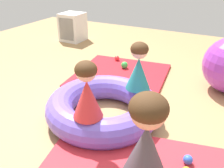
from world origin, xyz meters
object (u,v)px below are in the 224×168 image
at_px(play_ball_blue, 188,160).
at_px(play_ball_green, 124,65).
at_px(play_ball_red, 117,58).
at_px(child_in_red, 87,91).
at_px(child_in_teal, 139,67).
at_px(storage_cube, 72,27).
at_px(adult_seated, 146,142).
at_px(inflatable_cushion, 103,107).

bearing_deg(play_ball_blue, play_ball_green, 129.62).
height_order(play_ball_green, play_ball_red, play_ball_green).
relative_size(child_in_red, child_in_teal, 1.02).
bearing_deg(child_in_teal, play_ball_green, 169.80).
height_order(child_in_red, play_ball_blue, child_in_red).
distance_m(child_in_teal, storage_cube, 2.94).
height_order(adult_seated, play_ball_green, adult_seated).
distance_m(child_in_red, storage_cube, 3.32).
bearing_deg(inflatable_cushion, adult_seated, -41.68).
xyz_separation_m(inflatable_cushion, play_ball_blue, (0.95, -0.30, -0.06)).
xyz_separation_m(adult_seated, play_ball_blue, (0.26, 0.32, -0.32)).
distance_m(child_in_red, play_ball_green, 1.77).
bearing_deg(play_ball_red, child_in_red, -70.75).
xyz_separation_m(inflatable_cushion, child_in_red, (0.07, -0.39, 0.39)).
bearing_deg(play_ball_red, storage_cube, 153.21).
bearing_deg(storage_cube, inflatable_cushion, -48.21).
distance_m(child_in_red, adult_seated, 0.68).
height_order(child_in_red, child_in_teal, child_in_red).
xyz_separation_m(adult_seated, play_ball_green, (-1.04, 1.88, -0.30)).
height_order(inflatable_cushion, play_ball_red, inflatable_cushion).
xyz_separation_m(child_in_teal, play_ball_red, (-0.85, 1.20, -0.45)).
relative_size(child_in_red, play_ball_blue, 6.53).
bearing_deg(child_in_teal, play_ball_blue, 6.71).
bearing_deg(play_ball_green, child_in_teal, -58.00).
bearing_deg(storage_cube, child_in_teal, -40.43).
height_order(inflatable_cushion, play_ball_blue, inflatable_cushion).
relative_size(child_in_teal, play_ball_blue, 6.42).
xyz_separation_m(play_ball_green, play_ball_blue, (1.30, -1.56, -0.01)).
distance_m(inflatable_cushion, adult_seated, 0.96).
distance_m(play_ball_blue, play_ball_red, 2.38).
height_order(play_ball_blue, storage_cube, storage_cube).
bearing_deg(child_in_teal, play_ball_red, 172.99).
relative_size(child_in_red, play_ball_green, 4.96).
relative_size(play_ball_red, storage_cube, 0.14).
relative_size(play_ball_blue, play_ball_red, 1.02).
xyz_separation_m(child_in_red, play_ball_green, (-0.42, 1.66, -0.45)).
bearing_deg(child_in_red, play_ball_red, 96.26).
bearing_deg(play_ball_blue, inflatable_cushion, 162.59).
bearing_deg(play_ball_green, child_in_red, -75.94).
bearing_deg(play_ball_red, inflatable_cushion, -68.56).
height_order(child_in_teal, storage_cube, child_in_teal).
bearing_deg(inflatable_cushion, child_in_teal, 50.79).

